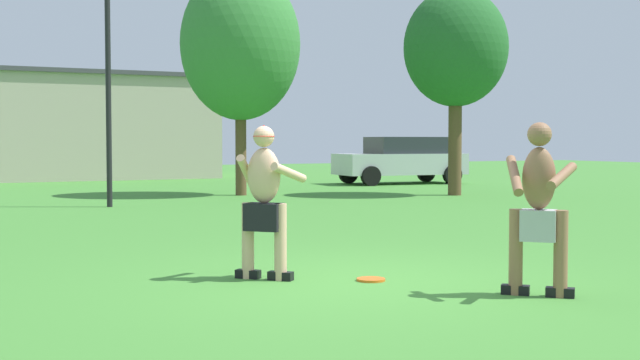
{
  "coord_description": "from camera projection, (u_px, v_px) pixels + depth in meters",
  "views": [
    {
      "loc": [
        -4.05,
        -7.44,
        1.46
      ],
      "look_at": [
        0.25,
        1.19,
        1.0
      ],
      "focal_mm": 46.55,
      "sensor_mm": 36.0,
      "label": 1
    }
  ],
  "objects": [
    {
      "name": "frisbee",
      "position": [
        371.0,
        280.0,
        8.61
      ],
      "size": [
        0.3,
        0.3,
        0.03
      ],
      "primitive_type": "cylinder",
      "color": "orange",
      "rests_on": "ground_plane"
    },
    {
      "name": "player_in_gray",
      "position": [
        539.0,
        206.0,
        7.72
      ],
      "size": [
        0.74,
        0.72,
        1.63
      ],
      "color": "black",
      "rests_on": "ground_plane"
    },
    {
      "name": "lamp_post",
      "position": [
        108.0,
        50.0,
        18.04
      ],
      "size": [
        0.6,
        0.24,
        5.57
      ],
      "color": "black",
      "rests_on": "ground_plane"
    },
    {
      "name": "car_silver_mid_lot",
      "position": [
        401.0,
        159.0,
        27.99
      ],
      "size": [
        4.44,
        2.32,
        1.58
      ],
      "color": "silver",
      "rests_on": "ground_plane"
    },
    {
      "name": "tree_right_field",
      "position": [
        456.0,
        49.0,
        21.95
      ],
      "size": [
        2.76,
        2.76,
        5.49
      ],
      "color": "brown",
      "rests_on": "ground_plane"
    },
    {
      "name": "ground_plane",
      "position": [
        350.0,
        282.0,
        8.52
      ],
      "size": [
        80.0,
        80.0,
        0.0
      ],
      "primitive_type": "plane",
      "color": "#428433"
    },
    {
      "name": "player_with_cap",
      "position": [
        264.0,
        196.0,
        8.67
      ],
      "size": [
        0.79,
        0.76,
        1.62
      ],
      "color": "black",
      "rests_on": "ground_plane"
    },
    {
      "name": "outbuilding_behind_lot",
      "position": [
        65.0,
        126.0,
        32.46
      ],
      "size": [
        11.1,
        6.78,
        4.02
      ],
      "color": "#B2A893",
      "rests_on": "ground_plane"
    },
    {
      "name": "tree_behind_players",
      "position": [
        240.0,
        44.0,
        21.92
      ],
      "size": [
        3.17,
        3.17,
        6.03
      ],
      "color": "brown",
      "rests_on": "ground_plane"
    }
  ]
}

